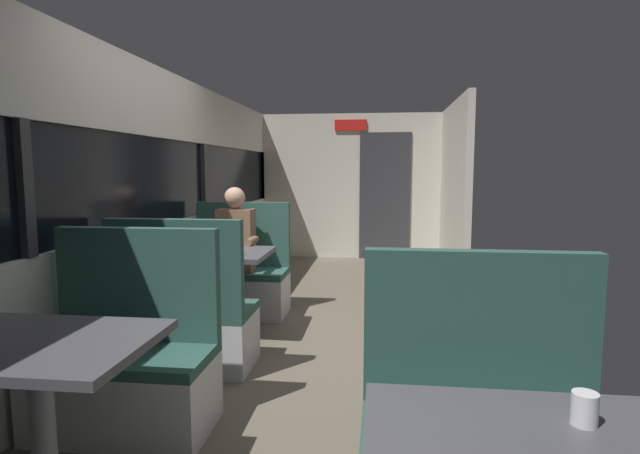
% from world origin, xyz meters
% --- Properties ---
extents(ground_plane, '(3.30, 9.20, 0.02)m').
position_xyz_m(ground_plane, '(0.00, 0.00, -0.01)').
color(ground_plane, '#665B4C').
extents(carriage_window_panel_left, '(0.09, 8.48, 2.30)m').
position_xyz_m(carriage_window_panel_left, '(-1.45, 0.00, 1.11)').
color(carriage_window_panel_left, beige).
rests_on(carriage_window_panel_left, ground_plane).
extents(carriage_end_bulkhead, '(2.90, 0.11, 2.30)m').
position_xyz_m(carriage_end_bulkhead, '(0.06, 4.19, 1.14)').
color(carriage_end_bulkhead, beige).
rests_on(carriage_end_bulkhead, ground_plane).
extents(carriage_aisle_panel_right, '(0.08, 2.40, 2.30)m').
position_xyz_m(carriage_aisle_panel_right, '(1.45, 3.00, 1.15)').
color(carriage_aisle_panel_right, beige).
rests_on(carriage_aisle_panel_right, ground_plane).
extents(dining_table_near_window, '(0.90, 0.70, 0.74)m').
position_xyz_m(dining_table_near_window, '(-0.89, -2.09, 0.64)').
color(dining_table_near_window, '#9E9EA3').
rests_on(dining_table_near_window, ground_plane).
extents(bench_near_window_facing_entry, '(0.95, 0.50, 1.10)m').
position_xyz_m(bench_near_window_facing_entry, '(-0.89, -1.39, 0.33)').
color(bench_near_window_facing_entry, silver).
rests_on(bench_near_window_facing_entry, ground_plane).
extents(dining_table_mid_window, '(0.90, 0.70, 0.74)m').
position_xyz_m(dining_table_mid_window, '(-0.89, 0.16, 0.64)').
color(dining_table_mid_window, '#9E9EA3').
rests_on(dining_table_mid_window, ground_plane).
extents(bench_mid_window_facing_end, '(0.95, 0.50, 1.10)m').
position_xyz_m(bench_mid_window_facing_end, '(-0.89, -0.54, 0.33)').
color(bench_mid_window_facing_end, silver).
rests_on(bench_mid_window_facing_end, ground_plane).
extents(bench_mid_window_facing_entry, '(0.95, 0.50, 1.10)m').
position_xyz_m(bench_mid_window_facing_entry, '(-0.89, 0.86, 0.33)').
color(bench_mid_window_facing_entry, silver).
rests_on(bench_mid_window_facing_entry, ground_plane).
extents(bench_front_aisle_facing_entry, '(0.95, 0.50, 1.10)m').
position_xyz_m(bench_front_aisle_facing_entry, '(0.89, -1.99, 0.33)').
color(bench_front_aisle_facing_entry, silver).
rests_on(bench_front_aisle_facing_entry, ground_plane).
extents(seated_passenger, '(0.47, 0.55, 1.26)m').
position_xyz_m(seated_passenger, '(-0.89, 0.78, 0.54)').
color(seated_passenger, '#26262D').
rests_on(seated_passenger, ground_plane).
extents(coffee_cup_primary, '(0.07, 0.07, 0.09)m').
position_xyz_m(coffee_cup_primary, '(1.04, -2.54, 0.79)').
color(coffee_cup_primary, white).
rests_on(coffee_cup_primary, dining_table_front_aisle).
extents(coffee_cup_secondary, '(0.07, 0.07, 0.09)m').
position_xyz_m(coffee_cup_secondary, '(-0.67, -0.01, 0.79)').
color(coffee_cup_secondary, white).
rests_on(coffee_cup_secondary, dining_table_mid_window).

